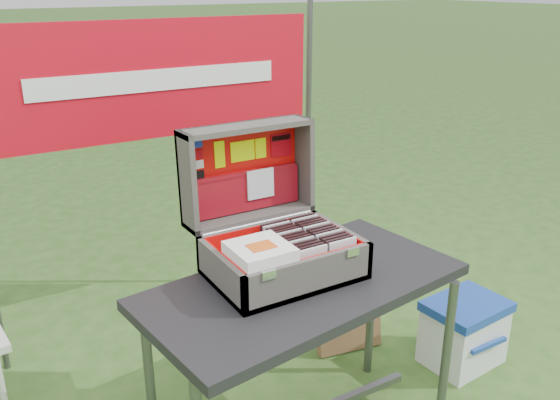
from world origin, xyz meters
TOP-DOWN VIEW (x-y plane):
  - table at (0.10, -0.03)m, footprint 1.23×0.73m
  - table_top at (0.10, -0.03)m, footprint 1.23×0.73m
  - table_leg_fr at (0.62, -0.26)m, footprint 0.04×0.04m
  - table_leg_bl at (-0.43, 0.20)m, footprint 0.04×0.04m
  - table_leg_br at (0.62, 0.20)m, footprint 0.04×0.04m
  - suitcase at (0.06, 0.11)m, footprint 0.52×0.53m
  - suitcase_base_bottom at (0.06, 0.05)m, footprint 0.52×0.37m
  - suitcase_base_wall_front at (0.06, -0.13)m, footprint 0.52×0.02m
  - suitcase_base_wall_back at (0.06, 0.22)m, footprint 0.52×0.02m
  - suitcase_base_wall_left at (-0.19, 0.05)m, footprint 0.02×0.37m
  - suitcase_base_wall_right at (0.31, 0.05)m, footprint 0.02×0.37m
  - suitcase_liner_floor at (0.06, 0.05)m, footprint 0.48×0.33m
  - suitcase_latch_left at (-0.11, -0.14)m, footprint 0.05×0.01m
  - suitcase_latch_right at (0.22, -0.14)m, footprint 0.05×0.01m
  - suitcase_hinge at (0.06, 0.23)m, footprint 0.47×0.02m
  - suitcase_lid_back at (0.06, 0.37)m, footprint 0.52×0.04m
  - suitcase_lid_rim_far at (0.06, 0.32)m, footprint 0.52×0.14m
  - suitcase_lid_rim_near at (0.06, 0.30)m, footprint 0.52×0.14m
  - suitcase_lid_rim_left at (-0.19, 0.31)m, footprint 0.02×0.15m
  - suitcase_lid_rim_right at (0.31, 0.31)m, footprint 0.02×0.15m
  - suitcase_lid_liner at (0.06, 0.36)m, footprint 0.48×0.02m
  - suitcase_liner_wall_front at (0.06, -0.11)m, footprint 0.48×0.01m
  - suitcase_liner_wall_back at (0.06, 0.21)m, footprint 0.48×0.01m
  - suitcase_liner_wall_left at (-0.18, 0.05)m, footprint 0.01×0.33m
  - suitcase_liner_wall_right at (0.29, 0.05)m, footprint 0.01×0.33m
  - suitcase_lid_pocket at (0.06, 0.34)m, footprint 0.46×0.04m
  - suitcase_pocket_edge at (0.06, 0.33)m, footprint 0.45×0.02m
  - suitcase_pocket_cd at (0.11, 0.32)m, footprint 0.12×0.01m
  - lid_sticker_cc_a at (-0.13, 0.36)m, footprint 0.05×0.00m
  - lid_sticker_cc_b at (-0.13, 0.36)m, footprint 0.05×0.00m
  - lid_sticker_cc_c at (-0.13, 0.35)m, footprint 0.05×0.00m
  - lid_sticker_cc_d at (-0.13, 0.35)m, footprint 0.05×0.00m
  - lid_card_neon_tall at (-0.04, 0.35)m, footprint 0.04×0.01m
  - lid_card_neon_main at (0.06, 0.35)m, footprint 0.10×0.01m
  - lid_card_neon_small at (0.14, 0.35)m, footprint 0.05×0.01m
  - lid_sticker_band at (0.23, 0.35)m, footprint 0.09×0.01m
  - lid_sticker_band_bar at (0.23, 0.36)m, footprint 0.08×0.00m
  - cd_left_0 at (0.09, -0.09)m, footprint 0.12×0.01m
  - cd_left_1 at (0.09, -0.07)m, footprint 0.12×0.01m
  - cd_left_2 at (0.09, -0.05)m, footprint 0.12×0.01m
  - cd_left_3 at (0.09, -0.03)m, footprint 0.12×0.01m
  - cd_left_4 at (0.09, -0.01)m, footprint 0.12×0.01m
  - cd_left_5 at (0.09, 0.01)m, footprint 0.12×0.01m
  - cd_left_6 at (0.09, 0.03)m, footprint 0.12×0.01m
  - cd_left_7 at (0.09, 0.05)m, footprint 0.12×0.01m
  - cd_left_8 at (0.09, 0.07)m, footprint 0.12×0.01m
  - cd_left_9 at (0.09, 0.09)m, footprint 0.12×0.01m
  - cd_left_10 at (0.09, 0.11)m, footprint 0.12×0.01m
  - cd_left_11 at (0.09, 0.13)m, footprint 0.12×0.01m
  - cd_left_12 at (0.09, 0.15)m, footprint 0.12×0.01m
  - cd_left_13 at (0.09, 0.17)m, footprint 0.12×0.01m
  - cd_right_0 at (0.22, -0.09)m, footprint 0.12×0.01m
  - cd_right_1 at (0.22, -0.07)m, footprint 0.12×0.01m
  - cd_right_2 at (0.22, -0.05)m, footprint 0.12×0.01m
  - cd_right_3 at (0.22, -0.03)m, footprint 0.12×0.01m
  - cd_right_4 at (0.22, -0.01)m, footprint 0.12×0.01m
  - cd_right_5 at (0.22, 0.01)m, footprint 0.12×0.01m
  - cd_right_6 at (0.22, 0.03)m, footprint 0.12×0.01m
  - cd_right_7 at (0.22, 0.05)m, footprint 0.12×0.01m
  - cd_right_8 at (0.22, 0.07)m, footprint 0.12×0.01m
  - cd_right_9 at (0.22, 0.09)m, footprint 0.12×0.01m
  - cd_right_10 at (0.22, 0.11)m, footprint 0.12×0.01m
  - cd_right_11 at (0.22, 0.13)m, footprint 0.12×0.01m
  - cd_right_12 at (0.22, 0.15)m, footprint 0.12×0.01m
  - cd_right_13 at (0.22, 0.17)m, footprint 0.12×0.01m
  - songbook_0 at (-0.08, -0.02)m, footprint 0.20×0.20m
  - songbook_1 at (-0.08, -0.02)m, footprint 0.20×0.20m
  - songbook_2 at (-0.08, -0.02)m, footprint 0.20×0.20m
  - songbook_3 at (-0.08, -0.02)m, footprint 0.20×0.20m
  - songbook_4 at (-0.08, -0.02)m, footprint 0.20×0.20m
  - songbook_5 at (-0.08, -0.02)m, footprint 0.20×0.20m
  - songbook_6 at (-0.08, -0.02)m, footprint 0.20×0.20m
  - songbook_7 at (-0.08, -0.02)m, footprint 0.20×0.20m
  - songbook_graphic at (-0.08, -0.03)m, footprint 0.09×0.07m
  - cooler at (1.05, 0.03)m, footprint 0.39×0.31m
  - cooler_body at (1.05, 0.03)m, footprint 0.37×0.29m
  - cooler_lid at (1.05, 0.03)m, footprint 0.39×0.31m
  - cooler_handle at (1.05, -0.12)m, footprint 0.22×0.02m
  - cardboard_box at (0.65, 0.41)m, footprint 0.35×0.16m
  - banner_post_right at (0.85, 1.10)m, footprint 0.03×0.03m
  - banner at (0.00, 1.09)m, footprint 1.60×0.02m
  - banner_text at (0.00, 1.08)m, footprint 1.20×0.00m

SIDE VIEW (x-z plane):
  - cooler_body at x=1.05m, z-range 0.00..0.28m
  - cooler at x=1.05m, z-range 0.00..0.33m
  - cardboard_box at x=0.65m, z-range 0.00..0.35m
  - cooler_handle at x=1.05m, z-range 0.17..0.19m
  - cooler_lid at x=1.05m, z-range 0.28..0.33m
  - table_leg_fr at x=0.62m, z-range 0.00..0.69m
  - table_leg_bl at x=-0.43m, z-range 0.00..0.69m
  - table_leg_br at x=0.62m, z-range 0.00..0.69m
  - table at x=0.10m, z-range 0.00..0.73m
  - table_top at x=0.10m, z-range 0.69..0.73m
  - suitcase_base_bottom at x=0.06m, z-range 0.73..0.75m
  - suitcase_liner_floor at x=0.06m, z-range 0.75..0.75m
  - suitcase_base_wall_front at x=0.06m, z-range 0.73..0.87m
  - suitcase_base_wall_back at x=0.06m, z-range 0.73..0.87m
  - suitcase_base_wall_left at x=-0.19m, z-range 0.73..0.87m
  - suitcase_base_wall_right at x=0.31m, z-range 0.73..0.87m
  - suitcase_liner_wall_front at x=0.06m, z-range 0.75..0.87m
  - suitcase_liner_wall_back at x=0.06m, z-range 0.75..0.87m
  - suitcase_liner_wall_left at x=-0.18m, z-range 0.75..0.87m
  - suitcase_liner_wall_right at x=0.29m, z-range 0.75..0.87m
  - cd_left_0 at x=0.09m, z-range 0.75..0.89m
  - cd_left_1 at x=0.09m, z-range 0.75..0.89m
  - cd_left_2 at x=0.09m, z-range 0.75..0.89m
  - cd_left_3 at x=0.09m, z-range 0.75..0.89m
  - cd_left_4 at x=0.09m, z-range 0.75..0.89m
  - cd_left_5 at x=0.09m, z-range 0.75..0.89m
  - cd_left_6 at x=0.09m, z-range 0.75..0.89m
  - cd_left_7 at x=0.09m, z-range 0.75..0.89m
  - cd_left_8 at x=0.09m, z-range 0.75..0.89m
  - cd_left_9 at x=0.09m, z-range 0.75..0.89m
  - cd_left_10 at x=0.09m, z-range 0.75..0.89m
  - cd_left_11 at x=0.09m, z-range 0.75..0.89m
  - cd_left_12 at x=0.09m, z-range 0.75..0.89m
  - cd_left_13 at x=0.09m, z-range 0.75..0.89m
  - cd_right_0 at x=0.22m, z-range 0.75..0.89m
  - cd_right_1 at x=0.22m, z-range 0.75..0.89m
  - cd_right_2 at x=0.22m, z-range 0.75..0.89m
  - cd_right_3 at x=0.22m, z-range 0.75..0.89m
  - cd_right_4 at x=0.22m, z-range 0.75..0.89m
  - cd_right_5 at x=0.22m, z-range 0.75..0.89m
  - cd_right_6 at x=0.22m, z-range 0.75..0.89m
  - cd_right_7 at x=0.22m, z-range 0.75..0.89m
  - cd_right_8 at x=0.22m, z-range 0.75..0.89m
  - cd_right_9 at x=0.22m, z-range 0.75..0.89m
  - cd_right_10 at x=0.22m, z-range 0.75..0.89m
  - cd_right_11 at x=0.22m, z-range 0.75..0.89m
  - cd_right_12 at x=0.22m, z-range 0.75..0.89m
  - cd_right_13 at x=0.22m, z-range 0.75..0.89m
  - banner_post_right at x=0.85m, z-range 0.00..1.70m
  - suitcase_latch_left at x=-0.11m, z-range 0.84..0.87m
  - suitcase_latch_right at x=0.22m, z-range 0.84..0.87m
  - suitcase_hinge at x=0.06m, z-range 0.86..0.87m
  - songbook_0 at x=-0.08m, z-range 0.87..0.87m
  - suitcase_lid_rim_near at x=0.06m, z-range 0.86..0.89m
  - songbook_1 at x=-0.08m, z-range 0.87..0.88m
  - songbook_2 at x=-0.08m, z-range 0.88..0.88m
  - songbook_3 at x=-0.08m, z-range 0.88..0.89m
  - songbook_4 at x=-0.08m, z-range 0.89..0.89m
  - songbook_5 at x=-0.08m, z-range 0.89..0.90m
  - songbook_6 at x=-0.08m, z-range 0.90..0.90m
  - songbook_7 at x=-0.08m, z-range 0.90..0.91m
  - songbook_graphic at x=-0.08m, z-range 0.91..0.91m
  - suitcase_lid_pocket at x=0.06m, z-range 0.89..1.04m
  - suitcase at x=0.06m, z-range 0.73..1.23m
  - suitcase_pocket_cd at x=0.11m, z-range 0.93..1.05m
  - suitcase_pocket_edge at x=0.06m, z-range 1.03..1.05m
  - suitcase_lid_back at x=0.06m, z-range 0.86..1.23m
  - suitcase_lid_liner at x=0.06m, z-range 0.88..1.21m
  - suitcase_lid_rim_left at x=-0.19m, z-range 0.86..1.24m
  - suitcase_lid_rim_right at x=0.31m, z-range 0.86..1.24m
  - lid_sticker_cc_d at x=-0.13m, z-range 1.04..1.07m
  - lid_sticker_cc_c at x=-0.13m, z-range 1.08..1.11m
  - lid_card_neon_tall at x=-0.04m, z-range 1.07..1.17m
  - lid_card_neon_main at x=0.06m, z-range 1.08..1.16m
  - lid_card_neon_small at x=0.14m, z-range 1.08..1.16m
  - lid_sticker_band at x=0.23m, z-range 1.08..1.17m
  - lid_sticker_cc_b at x=-0.13m, z-range 1.12..1.15m
  - lid_sticker_band_bar at x=0.23m, z-range 1.14..1.16m
  - lid_sticker_cc_a at x=-0.13m, z-range 1.16..1.19m
  - suitcase_lid_rim_far at x=0.06m, z-range 1.21..1.24m
  - banner at x=0.00m, z-range 1.02..1.58m
  - banner_text at x=0.00m, z-range 1.25..1.35m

